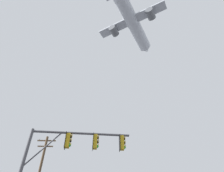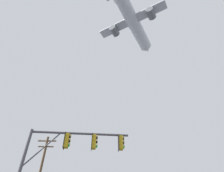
{
  "view_description": "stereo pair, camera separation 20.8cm",
  "coord_description": "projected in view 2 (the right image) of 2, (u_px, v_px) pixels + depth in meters",
  "views": [
    {
      "loc": [
        -0.67,
        -3.27,
        1.24
      ],
      "look_at": [
        0.01,
        14.7,
        15.99
      ],
      "focal_mm": 29.78,
      "sensor_mm": 36.0,
      "label": 1
    },
    {
      "loc": [
        -0.46,
        -3.27,
        1.24
      ],
      "look_at": [
        0.01,
        14.7,
        15.99
      ],
      "focal_mm": 29.78,
      "sensor_mm": 36.0,
      "label": 2
    }
  ],
  "objects": [
    {
      "name": "airplane",
      "position": [
        132.0,
        21.0,
        51.43
      ],
      "size": [
        17.78,
        23.03,
        6.82
      ],
      "color": "#B7BCC6"
    },
    {
      "name": "signal_pole_near",
      "position": [
        66.0,
        154.0,
        11.2
      ],
      "size": [
        6.35,
        0.71,
        6.67
      ],
      "color": "#4C4C51",
      "rests_on": "ground"
    }
  ]
}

